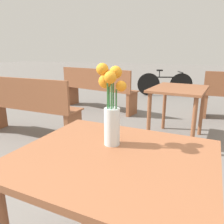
# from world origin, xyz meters

# --- Properties ---
(table_front) EXTENTS (0.86, 0.75, 0.75)m
(table_front) POSITION_xyz_m (0.00, 0.00, 0.63)
(table_front) COLOR brown
(table_front) RESTS_ON ground_plane
(flower_vase) EXTENTS (0.14, 0.13, 0.38)m
(flower_vase) POSITION_xyz_m (-0.05, 0.10, 0.92)
(flower_vase) COLOR silver
(flower_vase) RESTS_ON table_front
(bench_near) EXTENTS (1.53, 0.37, 0.85)m
(bench_near) POSITION_xyz_m (-1.88, 1.40, 0.46)
(bench_near) COLOR brown
(bench_near) RESTS_ON ground_plane
(bench_middle) EXTENTS (1.71, 0.69, 0.85)m
(bench_middle) POSITION_xyz_m (-1.68, 3.13, 0.46)
(bench_middle) COLOR brown
(bench_middle) RESTS_ON ground_plane
(table_back) EXTENTS (0.73, 0.89, 0.72)m
(table_back) POSITION_xyz_m (0.03, 2.14, 0.60)
(table_back) COLOR brown
(table_back) RESTS_ON ground_plane
(bicycle) EXTENTS (1.40, 0.63, 0.70)m
(bicycle) POSITION_xyz_m (-0.67, 5.23, 0.32)
(bicycle) COLOR black
(bicycle) RESTS_ON ground_plane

